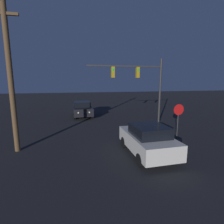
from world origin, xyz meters
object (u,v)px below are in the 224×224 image
Objects in this scene: traffic_signal_mast at (141,80)px; stop_sign at (178,115)px; car_far at (82,109)px; utility_pole at (10,77)px; car_near at (148,140)px.

traffic_signal_mast is 2.81× the size of stop_sign.
traffic_signal_mast is at bearing 135.27° from car_far.
car_far is at bearing 136.71° from traffic_signal_mast.
car_far is at bearing 65.06° from utility_pole.
traffic_signal_mast reaches higher than car_far.
stop_sign is at bearing -0.03° from utility_pole.
car_far is 0.51× the size of utility_pole.
car_far is (-2.85, 10.92, 0.00)m from car_near.
stop_sign is at bearing 122.38° from car_far.
utility_pole reaches higher than car_near.
utility_pole reaches higher than car_far.
car_near is 1.00× the size of car_far.
stop_sign reaches higher than car_far.
car_near is 11.29m from car_far.
car_near is at bearing -146.53° from stop_sign.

